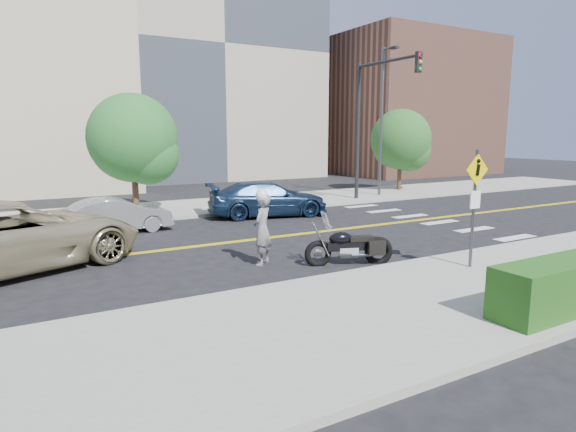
% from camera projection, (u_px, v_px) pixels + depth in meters
% --- Properties ---
extents(ground_plane, '(120.00, 120.00, 0.00)m').
position_uv_depth(ground_plane, '(225.00, 243.00, 15.79)').
color(ground_plane, black).
rests_on(ground_plane, ground).
extents(sidewalk_near, '(60.00, 5.00, 0.15)m').
position_uv_depth(sidewalk_near, '(372.00, 314.00, 9.35)').
color(sidewalk_near, '#9E9B91').
rests_on(sidewalk_near, ground_plane).
extents(sidewalk_far, '(60.00, 5.00, 0.15)m').
position_uv_depth(sidewalk_far, '(163.00, 210.00, 22.20)').
color(sidewalk_far, '#9E9B91').
rests_on(sidewalk_far, ground_plane).
extents(building_mid, '(18.00, 14.00, 20.00)m').
position_uv_depth(building_mid, '(193.00, 56.00, 40.30)').
color(building_mid, '#A39984').
rests_on(building_mid, ground_plane).
extents(building_right, '(14.00, 12.00, 12.00)m').
position_uv_depth(building_right, '(403.00, 107.00, 44.59)').
color(building_right, '#8C5947').
rests_on(building_right, ground_plane).
extents(lamp_post, '(0.16, 0.16, 8.00)m').
position_uv_depth(lamp_post, '(381.00, 123.00, 26.51)').
color(lamp_post, '#4C4C51').
rests_on(lamp_post, sidewalk_far).
extents(traffic_light, '(0.28, 4.50, 7.00)m').
position_uv_depth(traffic_light, '(370.00, 111.00, 24.23)').
color(traffic_light, black).
rests_on(traffic_light, sidewalk_far).
extents(pedestrian_sign, '(0.78, 0.08, 3.00)m').
position_uv_depth(pedestrian_sign, '(475.00, 197.00, 12.10)').
color(pedestrian_sign, '#4C4C51').
rests_on(pedestrian_sign, sidewalk_near).
extents(motorcyclist, '(0.85, 0.82, 2.08)m').
position_uv_depth(motorcyclist, '(262.00, 227.00, 13.00)').
color(motorcyclist, '#AFAFB4').
rests_on(motorcyclist, ground).
extents(motorcycle, '(2.51, 1.49, 1.46)m').
position_uv_depth(motorcycle, '(350.00, 238.00, 13.08)').
color(motorcycle, black).
rests_on(motorcycle, ground).
extents(suv, '(7.41, 5.44, 1.87)m').
position_uv_depth(suv, '(9.00, 236.00, 12.38)').
color(suv, '#BAAE89').
rests_on(suv, ground).
extents(parked_car_silver, '(3.98, 1.61, 1.28)m').
position_uv_depth(parked_car_silver, '(116.00, 215.00, 17.32)').
color(parked_car_silver, '#979A9E').
rests_on(parked_car_silver, ground).
extents(parked_car_blue, '(5.54, 3.20, 1.51)m').
position_uv_depth(parked_car_blue, '(268.00, 199.00, 20.89)').
color(parked_car_blue, navy).
rests_on(parked_car_blue, ground).
extents(tree_far_a, '(3.88, 3.88, 5.31)m').
position_uv_depth(tree_far_a, '(133.00, 138.00, 21.03)').
color(tree_far_a, '#382619').
rests_on(tree_far_a, ground).
extents(tree_far_b, '(3.65, 3.65, 5.05)m').
position_uv_depth(tree_far_b, '(401.00, 139.00, 29.26)').
color(tree_far_b, '#382619').
rests_on(tree_far_b, ground).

